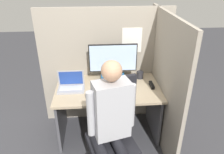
% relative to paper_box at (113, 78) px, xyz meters
% --- Properties ---
extents(ground_plane, '(12.00, 12.00, 0.00)m').
position_rel_paper_box_xyz_m(ground_plane, '(-0.08, -0.59, -0.77)').
color(ground_plane, '#3D3D42').
extents(cubicle_panel_back, '(1.82, 0.05, 1.66)m').
position_rel_paper_box_xyz_m(cubicle_panel_back, '(-0.08, 0.21, 0.07)').
color(cubicle_panel_back, gray).
rests_on(cubicle_panel_back, ground).
extents(cubicle_panel_right, '(0.04, 1.43, 1.66)m').
position_rel_paper_box_xyz_m(cubicle_panel_right, '(0.60, -0.28, 0.07)').
color(cubicle_panel_right, gray).
rests_on(cubicle_panel_right, ground).
extents(desk, '(1.32, 0.78, 0.73)m').
position_rel_paper_box_xyz_m(desk, '(-0.08, -0.20, -0.22)').
color(desk, tan).
rests_on(desk, ground).
extents(paper_box, '(0.32, 0.25, 0.07)m').
position_rel_paper_box_xyz_m(paper_box, '(0.00, 0.00, 0.00)').
color(paper_box, '#236BAD').
rests_on(paper_box, desk).
extents(monitor, '(0.62, 0.19, 0.44)m').
position_rel_paper_box_xyz_m(monitor, '(0.00, 0.00, 0.27)').
color(monitor, black).
rests_on(monitor, paper_box).
extents(laptop, '(0.33, 0.22, 0.23)m').
position_rel_paper_box_xyz_m(laptop, '(-0.54, -0.19, 0.01)').
color(laptop, '#99999E').
rests_on(laptop, desk).
extents(mouse, '(0.07, 0.04, 0.04)m').
position_rel_paper_box_xyz_m(mouse, '(-0.28, -0.28, -0.01)').
color(mouse, gray).
rests_on(mouse, desk).
extents(stapler, '(0.04, 0.16, 0.04)m').
position_rel_paper_box_xyz_m(stapler, '(0.48, -0.21, -0.01)').
color(stapler, black).
rests_on(stapler, desk).
extents(carrot_toy, '(0.05, 0.13, 0.05)m').
position_rel_paper_box_xyz_m(carrot_toy, '(0.06, -0.37, -0.01)').
color(carrot_toy, orange).
rests_on(carrot_toy, desk).
extents(office_chair, '(0.57, 0.61, 1.12)m').
position_rel_paper_box_xyz_m(office_chair, '(-0.06, -0.81, -0.19)').
color(office_chair, black).
rests_on(office_chair, ground).
extents(person, '(0.47, 0.50, 1.40)m').
position_rel_paper_box_xyz_m(person, '(-0.11, -0.97, 0.05)').
color(person, black).
rests_on(person, ground).
extents(coffee_mug, '(0.09, 0.09, 0.10)m').
position_rel_paper_box_xyz_m(coffee_mug, '(0.37, 0.04, 0.01)').
color(coffee_mug, '#232328').
rests_on(coffee_mug, desk).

